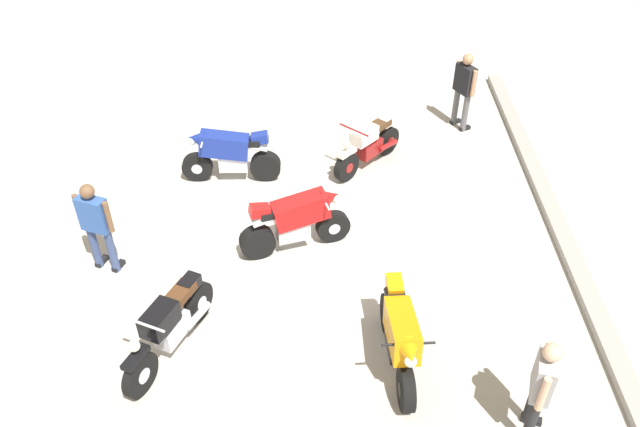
% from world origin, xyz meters
% --- Properties ---
extents(ground_plane, '(40.00, 40.00, 0.00)m').
position_xyz_m(ground_plane, '(0.00, 0.00, 0.00)').
color(ground_plane, '#ADAAA3').
extents(curb_edge, '(14.00, 0.30, 0.15)m').
position_xyz_m(curb_edge, '(0.00, 4.60, 0.07)').
color(curb_edge, gray).
rests_on(curb_edge, ground).
extents(motorcycle_black_cruiser, '(1.99, 0.98, 1.09)m').
position_xyz_m(motorcycle_black_cruiser, '(2.07, -1.71, 0.52)').
color(motorcycle_black_cruiser, black).
rests_on(motorcycle_black_cruiser, ground).
extents(motorcycle_blue_sportbike, '(0.70, 1.96, 1.14)m').
position_xyz_m(motorcycle_blue_sportbike, '(-2.32, -1.51, 0.59)').
color(motorcycle_blue_sportbike, black).
rests_on(motorcycle_blue_sportbike, ground).
extents(motorcycle_orange_sportbike, '(1.96, 0.70, 1.14)m').
position_xyz_m(motorcycle_orange_sportbike, '(2.21, 1.49, 0.59)').
color(motorcycle_orange_sportbike, black).
rests_on(motorcycle_orange_sportbike, ground).
extents(motorcycle_cream_vintage, '(1.59, 1.38, 1.07)m').
position_xyz_m(motorcycle_cream_vintage, '(-2.91, 1.23, 0.49)').
color(motorcycle_cream_vintage, black).
rests_on(motorcycle_cream_vintage, ground).
extents(motorcycle_red_sportbike, '(0.94, 1.90, 1.14)m').
position_xyz_m(motorcycle_red_sportbike, '(-0.27, -0.08, 0.59)').
color(motorcycle_red_sportbike, black).
rests_on(motorcycle_red_sportbike, ground).
extents(person_in_blue_shirt, '(0.43, 0.65, 1.69)m').
position_xyz_m(person_in_blue_shirt, '(0.35, -3.21, 0.96)').
color(person_in_blue_shirt, '#384772').
rests_on(person_in_blue_shirt, ground).
extents(person_in_gray_shirt, '(0.64, 0.42, 1.65)m').
position_xyz_m(person_in_gray_shirt, '(3.23, 3.08, 0.94)').
color(person_in_gray_shirt, '#262628').
rests_on(person_in_gray_shirt, ground).
extents(person_in_black_shirt, '(0.63, 0.49, 1.76)m').
position_xyz_m(person_in_black_shirt, '(-4.57, 3.33, 1.01)').
color(person_in_black_shirt, '#59595B').
rests_on(person_in_black_shirt, ground).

